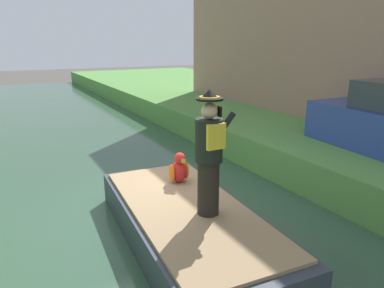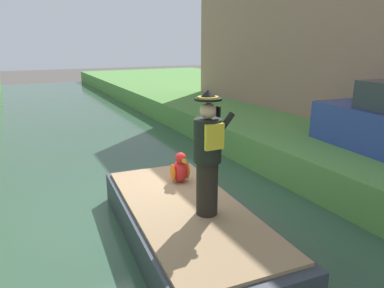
% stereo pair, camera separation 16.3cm
% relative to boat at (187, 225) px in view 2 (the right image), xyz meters
% --- Properties ---
extents(ground_plane, '(80.00, 80.00, 0.00)m').
position_rel_boat_xyz_m(ground_plane, '(0.00, 1.40, -0.40)').
color(ground_plane, '#4C4742').
extents(canal_water, '(5.76, 48.00, 0.10)m').
position_rel_boat_xyz_m(canal_water, '(0.00, 1.40, -0.35)').
color(canal_water, '#33513D').
rests_on(canal_water, ground).
extents(boat, '(2.09, 4.32, 0.61)m').
position_rel_boat_xyz_m(boat, '(0.00, 0.00, 0.00)').
color(boat, '#333842').
rests_on(boat, canal_water).
extents(person_pirate, '(0.61, 0.42, 1.85)m').
position_rel_boat_xyz_m(person_pirate, '(0.17, -0.33, 1.23)').
color(person_pirate, black).
rests_on(person_pirate, boat).
extents(parrot_plush, '(0.36, 0.35, 0.57)m').
position_rel_boat_xyz_m(parrot_plush, '(0.34, 0.99, 0.55)').
color(parrot_plush, red).
rests_on(parrot_plush, boat).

